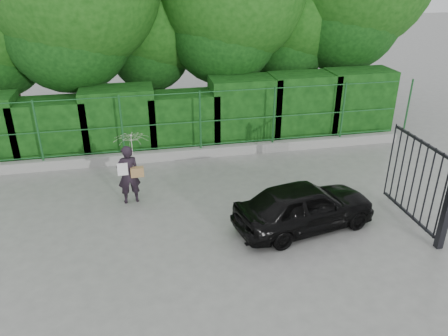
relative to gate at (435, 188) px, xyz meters
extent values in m
plane|color=gray|center=(-4.60, 0.72, -1.19)|extent=(80.00, 80.00, 0.00)
cube|color=#9E9E99|center=(-4.60, 5.22, -1.04)|extent=(14.00, 0.25, 0.30)
cylinder|color=#195224|center=(-8.80, 5.22, 0.01)|extent=(0.06, 0.06, 1.80)
cylinder|color=#195224|center=(-6.50, 5.22, 0.01)|extent=(0.06, 0.06, 1.80)
cylinder|color=#195224|center=(-4.20, 5.22, 0.01)|extent=(0.06, 0.06, 1.80)
cylinder|color=#195224|center=(-1.90, 5.22, 0.01)|extent=(0.06, 0.06, 1.80)
cylinder|color=#195224|center=(0.40, 5.22, 0.01)|extent=(0.06, 0.06, 1.80)
cylinder|color=#195224|center=(2.70, 5.22, 0.01)|extent=(0.06, 0.06, 1.80)
cylinder|color=#195224|center=(-4.60, 5.22, -0.79)|extent=(13.60, 0.03, 0.03)
cylinder|color=#195224|center=(-4.60, 5.22, -0.04)|extent=(13.60, 0.03, 0.03)
cylinder|color=#195224|center=(-4.60, 5.22, 0.86)|extent=(13.60, 0.03, 0.03)
cube|color=black|center=(-8.60, 6.22, -0.29)|extent=(2.20, 1.20, 1.79)
cube|color=black|center=(-6.60, 6.22, -0.16)|extent=(2.20, 1.20, 2.06)
cube|color=black|center=(-4.60, 6.22, -0.30)|extent=(2.20, 1.20, 1.77)
cube|color=black|center=(-2.60, 6.22, -0.10)|extent=(2.20, 1.20, 2.17)
cube|color=black|center=(-0.60, 6.22, -0.09)|extent=(2.20, 1.20, 2.19)
cube|color=black|center=(1.40, 6.22, -0.07)|extent=(2.20, 1.20, 2.23)
cylinder|color=black|center=(-10.10, 8.72, 0.69)|extent=(0.36, 0.36, 3.75)
cylinder|color=black|center=(-7.60, 7.92, 1.06)|extent=(0.36, 0.36, 4.50)
cylinder|color=black|center=(-5.10, 9.22, 0.44)|extent=(0.36, 0.36, 3.25)
sphere|color=#14470F|center=(-5.10, 9.22, 2.39)|extent=(3.90, 3.90, 3.90)
cylinder|color=black|center=(-2.60, 8.22, 0.94)|extent=(0.36, 0.36, 4.25)
cylinder|color=black|center=(-0.10, 8.92, 0.56)|extent=(0.36, 0.36, 3.50)
sphere|color=#14470F|center=(-0.10, 8.92, 2.66)|extent=(4.20, 4.20, 4.20)
cylinder|color=black|center=(1.90, 8.52, 1.19)|extent=(0.36, 0.36, 4.75)
cube|color=black|center=(0.00, 0.67, -1.04)|extent=(0.05, 2.00, 0.06)
cube|color=black|center=(0.00, 0.67, 0.76)|extent=(0.05, 2.00, 0.06)
cylinder|color=black|center=(0.00, -0.28, -0.14)|extent=(0.04, 0.04, 1.90)
cylinder|color=black|center=(0.00, -0.03, -0.14)|extent=(0.04, 0.04, 1.90)
cylinder|color=black|center=(0.00, 0.22, -0.14)|extent=(0.04, 0.04, 1.90)
cylinder|color=black|center=(0.00, 0.47, -0.14)|extent=(0.04, 0.04, 1.90)
cylinder|color=black|center=(0.00, 0.72, -0.14)|extent=(0.04, 0.04, 1.90)
cylinder|color=black|center=(0.00, 0.97, -0.14)|extent=(0.04, 0.04, 1.90)
cylinder|color=black|center=(0.00, 1.22, -0.14)|extent=(0.04, 0.04, 1.90)
cylinder|color=black|center=(0.00, 1.47, -0.14)|extent=(0.04, 0.04, 1.90)
cylinder|color=black|center=(0.00, 1.72, -0.14)|extent=(0.04, 0.04, 1.90)
imported|color=black|center=(-6.37, 2.83, -0.42)|extent=(0.61, 0.45, 1.53)
imported|color=white|center=(-6.22, 2.88, 0.23)|extent=(0.86, 0.88, 0.79)
cube|color=#9E7846|center=(-6.15, 2.75, -0.33)|extent=(0.32, 0.15, 0.24)
cube|color=white|center=(-6.49, 2.71, -0.21)|extent=(0.25, 0.02, 0.32)
imported|color=black|center=(-2.53, 0.86, -0.63)|extent=(3.44, 1.93, 1.11)
camera|label=1|loc=(-6.01, -7.05, 4.33)|focal=35.00mm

